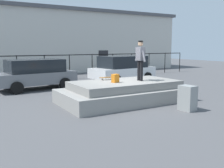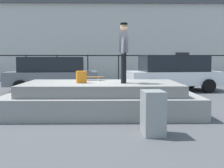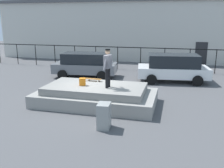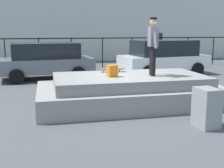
{
  "view_description": "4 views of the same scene",
  "coord_description": "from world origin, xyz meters",
  "px_view_note": "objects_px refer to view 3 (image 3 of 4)",
  "views": [
    {
      "loc": [
        -6.03,
        -9.39,
        2.39
      ],
      "look_at": [
        0.1,
        1.05,
        0.63
      ],
      "focal_mm": 41.65,
      "sensor_mm": 36.0,
      "label": 1
    },
    {
      "loc": [
        0.26,
        -8.57,
        1.65
      ],
      "look_at": [
        0.41,
        0.7,
        0.78
      ],
      "focal_mm": 45.81,
      "sensor_mm": 36.0,
      "label": 2
    },
    {
      "loc": [
        3.62,
        -10.7,
        3.84
      ],
      "look_at": [
        0.56,
        1.12,
        0.7
      ],
      "focal_mm": 39.85,
      "sensor_mm": 36.0,
      "label": 3
    },
    {
      "loc": [
        -2.41,
        -8.55,
        2.3
      ],
      "look_at": [
        -0.25,
        0.92,
        0.45
      ],
      "focal_mm": 46.71,
      "sensor_mm": 36.0,
      "label": 4
    }
  ],
  "objects_px": {
    "car_grey_hatchback_near": "(85,64)",
    "skateboard": "(93,79)",
    "backpack": "(82,82)",
    "utility_box": "(104,116)",
    "car_white_hatchback_mid": "(173,67)",
    "skateboarder": "(108,65)"
  },
  "relations": [
    {
      "from": "car_grey_hatchback_near",
      "to": "car_white_hatchback_mid",
      "type": "height_order",
      "value": "car_white_hatchback_mid"
    },
    {
      "from": "car_white_hatchback_mid",
      "to": "backpack",
      "type": "bearing_deg",
      "value": -125.31
    },
    {
      "from": "skateboarder",
      "to": "car_white_hatchback_mid",
      "type": "relative_size",
      "value": 0.37
    },
    {
      "from": "skateboard",
      "to": "car_white_hatchback_mid",
      "type": "xyz_separation_m",
      "value": [
        3.77,
        4.68,
        -0.08
      ]
    },
    {
      "from": "car_grey_hatchback_near",
      "to": "car_white_hatchback_mid",
      "type": "distance_m",
      "value": 5.9
    },
    {
      "from": "utility_box",
      "to": "car_grey_hatchback_near",
      "type": "bearing_deg",
      "value": 110.15
    },
    {
      "from": "car_grey_hatchback_near",
      "to": "skateboard",
      "type": "bearing_deg",
      "value": -64.82
    },
    {
      "from": "skateboard",
      "to": "backpack",
      "type": "bearing_deg",
      "value": -102.85
    },
    {
      "from": "skateboard",
      "to": "utility_box",
      "type": "xyz_separation_m",
      "value": [
        1.52,
        -3.3,
        -0.53
      ]
    },
    {
      "from": "skateboard",
      "to": "utility_box",
      "type": "bearing_deg",
      "value": -65.33
    },
    {
      "from": "car_grey_hatchback_near",
      "to": "utility_box",
      "type": "height_order",
      "value": "car_grey_hatchback_near"
    },
    {
      "from": "skateboarder",
      "to": "backpack",
      "type": "relative_size",
      "value": 4.95
    },
    {
      "from": "skateboarder",
      "to": "skateboard",
      "type": "xyz_separation_m",
      "value": [
        -1.02,
        0.99,
        -0.9
      ]
    },
    {
      "from": "car_grey_hatchback_near",
      "to": "utility_box",
      "type": "relative_size",
      "value": 4.73
    },
    {
      "from": "skateboard",
      "to": "car_grey_hatchback_near",
      "type": "height_order",
      "value": "car_grey_hatchback_near"
    },
    {
      "from": "car_white_hatchback_mid",
      "to": "utility_box",
      "type": "relative_size",
      "value": 4.92
    },
    {
      "from": "skateboard",
      "to": "car_white_hatchback_mid",
      "type": "distance_m",
      "value": 6.01
    },
    {
      "from": "backpack",
      "to": "utility_box",
      "type": "bearing_deg",
      "value": -68.27
    },
    {
      "from": "backpack",
      "to": "car_grey_hatchback_near",
      "type": "bearing_deg",
      "value": 94.83
    },
    {
      "from": "backpack",
      "to": "skateboard",
      "type": "bearing_deg",
      "value": 62.68
    },
    {
      "from": "skateboarder",
      "to": "car_grey_hatchback_near",
      "type": "relative_size",
      "value": 0.39
    },
    {
      "from": "skateboarder",
      "to": "skateboard",
      "type": "distance_m",
      "value": 1.68
    }
  ]
}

